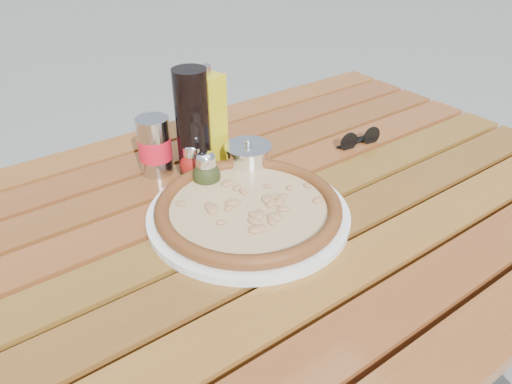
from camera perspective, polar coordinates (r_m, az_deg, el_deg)
table at (r=0.96m, az=0.72°, el=-5.89°), size 1.40×0.90×0.75m
plate at (r=0.89m, az=-0.86°, el=-2.58°), size 0.47×0.47×0.01m
pizza at (r=0.88m, az=-0.87°, el=-1.74°), size 0.42×0.42×0.03m
pepper_shaker at (r=1.00m, az=-7.19°, el=3.54°), size 0.06×0.06×0.08m
oregano_shaker at (r=0.96m, az=-5.70°, el=2.29°), size 0.07×0.07×0.08m
dark_bottle at (r=0.98m, az=-7.24°, el=7.69°), size 0.08×0.08×0.22m
soda_can at (r=1.02m, az=-11.49°, el=5.12°), size 0.08×0.08×0.12m
olive_oil_cruet at (r=1.03m, az=-5.43°, el=8.27°), size 0.07×0.07×0.21m
parmesan_tin at (r=1.02m, az=-0.89°, el=3.89°), size 0.13×0.13×0.07m
sunglasses at (r=1.15m, az=11.76°, el=5.91°), size 0.11×0.04×0.04m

